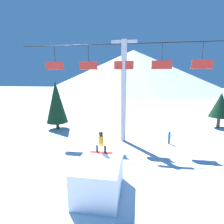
{
  "coord_description": "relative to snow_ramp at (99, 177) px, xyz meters",
  "views": [
    {
      "loc": [
        3.21,
        -8.32,
        6.29
      ],
      "look_at": [
        1.22,
        4.79,
        3.69
      ],
      "focal_mm": 28.0,
      "sensor_mm": 36.0,
      "label": 1
    }
  ],
  "objects": [
    {
      "name": "pine_tree_near",
      "position": [
        -7.9,
        11.38,
        2.43
      ],
      "size": [
        2.57,
        2.57,
        5.91
      ],
      "color": "#4C3823",
      "rests_on": "ground_plane"
    },
    {
      "name": "distant_skier",
      "position": [
        5.05,
        8.22,
        -0.28
      ],
      "size": [
        0.24,
        0.24,
        1.23
      ],
      "color": "black",
      "rests_on": "ground_plane"
    },
    {
      "name": "snow_ramp",
      "position": [
        0.0,
        0.0,
        0.0
      ],
      "size": [
        2.32,
        3.28,
        1.89
      ],
      "color": "white",
      "rests_on": "ground_plane"
    },
    {
      "name": "chairlift",
      "position": [
        0.56,
        8.42,
        4.84
      ],
      "size": [
        20.18,
        0.52,
        9.76
      ],
      "color": "#B2B2B7",
      "rests_on": "ground_plane"
    },
    {
      "name": "ground_plane",
      "position": [
        -1.22,
        -0.16,
        -0.95
      ],
      "size": [
        220.0,
        220.0,
        0.0
      ],
      "primitive_type": "plane",
      "color": "white"
    },
    {
      "name": "pine_tree_far",
      "position": [
        12.23,
        15.01,
        1.96
      ],
      "size": [
        2.54,
        2.54,
        4.48
      ],
      "color": "#4C3823",
      "rests_on": "ground_plane"
    },
    {
      "name": "mountain_ridge",
      "position": [
        -1.22,
        85.46,
        9.17
      ],
      "size": [
        89.95,
        89.95,
        20.22
      ],
      "color": "silver",
      "rests_on": "ground_plane"
    },
    {
      "name": "snowboarder",
      "position": [
        -0.12,
        1.1,
        1.61
      ],
      "size": [
        1.38,
        0.3,
        1.31
      ],
      "color": "#B22D2D",
      "rests_on": "snow_ramp"
    }
  ]
}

